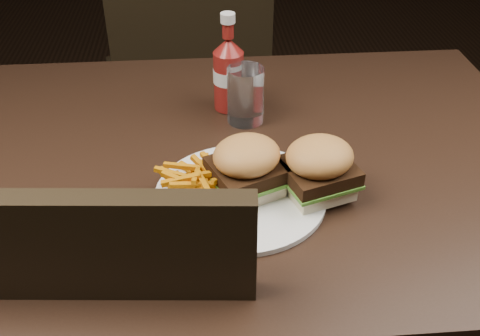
{
  "coord_description": "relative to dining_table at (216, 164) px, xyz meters",
  "views": [
    {
      "loc": [
        -0.02,
        -0.81,
        1.31
      ],
      "look_at": [
        0.03,
        -0.11,
        0.8
      ],
      "focal_mm": 42.0,
      "sensor_mm": 36.0,
      "label": 1
    }
  ],
  "objects": [
    {
      "name": "tumbler",
      "position": [
        0.06,
        0.11,
        0.08
      ],
      "size": [
        0.09,
        0.09,
        0.11
      ],
      "primitive_type": "cylinder",
      "rotation": [
        0.0,
        0.0,
        0.32
      ],
      "color": "white",
      "rests_on": "dining_table"
    },
    {
      "name": "plate",
      "position": [
        0.03,
        -0.12,
        0.03
      ],
      "size": [
        0.27,
        0.27,
        0.01
      ],
      "primitive_type": "cylinder",
      "color": "white",
      "rests_on": "dining_table"
    },
    {
      "name": "dining_table",
      "position": [
        0.0,
        0.0,
        0.0
      ],
      "size": [
        1.2,
        0.8,
        0.04
      ],
      "primitive_type": "cube",
      "color": "black",
      "rests_on": "ground"
    },
    {
      "name": "sandwich_half_b",
      "position": [
        0.15,
        -0.13,
        0.04
      ],
      "size": [
        0.12,
        0.11,
        0.02
      ],
      "primitive_type": "cube",
      "rotation": [
        0.0,
        0.0,
        0.32
      ],
      "color": "beige",
      "rests_on": "plate"
    },
    {
      "name": "fries_pile",
      "position": [
        -0.02,
        -0.11,
        0.05
      ],
      "size": [
        0.14,
        0.14,
        0.04
      ],
      "primitive_type": null,
      "rotation": [
        0.0,
        0.0,
        -0.29
      ],
      "color": "orange",
      "rests_on": "plate"
    },
    {
      "name": "chair_far",
      "position": [
        -0.08,
        0.89,
        -0.3
      ],
      "size": [
        0.56,
        0.56,
        0.05
      ],
      "primitive_type": "cube",
      "rotation": [
        0.0,
        0.0,
        3.32
      ],
      "color": "black",
      "rests_on": "ground"
    },
    {
      "name": "sandwich_half_a",
      "position": [
        0.04,
        -0.12,
        0.04
      ],
      "size": [
        0.12,
        0.12,
        0.02
      ],
      "primitive_type": "cube",
      "rotation": [
        0.0,
        0.0,
        0.4
      ],
      "color": "beige",
      "rests_on": "plate"
    },
    {
      "name": "ketchup_bottle",
      "position": [
        0.03,
        0.16,
        0.08
      ],
      "size": [
        0.07,
        0.07,
        0.12
      ],
      "primitive_type": "cylinder",
      "rotation": [
        0.0,
        0.0,
        -0.26
      ],
      "color": "maroon",
      "rests_on": "dining_table"
    }
  ]
}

